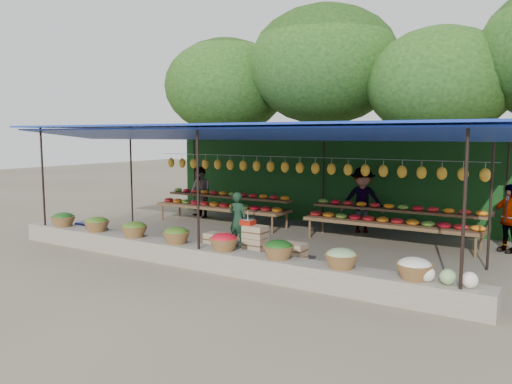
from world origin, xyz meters
The scene contains 16 objects.
ground centered at (0.00, 0.00, 0.00)m, with size 60.00×60.00×0.00m, color brown.
stone_curb centered at (0.00, -2.75, 0.20)m, with size 10.60×0.55×0.40m, color #716E5A.
stall_canopy centered at (0.00, 0.08, 2.67)m, with size 10.80×6.60×2.82m.
produce_baskets centered at (-0.10, -2.75, 0.56)m, with size 8.98×0.58×0.34m.
netting_backdrop centered at (0.00, 3.15, 1.25)m, with size 10.60×0.06×2.50m, color #1B4E1D.
tree_row centered at (0.50, 6.09, 4.70)m, with size 16.51×5.50×7.12m.
fruit_table_left centered at (-2.49, 1.35, 0.61)m, with size 4.21×0.95×0.93m.
fruit_table_right centered at (2.51, 1.35, 0.61)m, with size 4.21×0.95×0.93m.
crate_counter centered at (0.65, -1.91, 0.31)m, with size 2.36×0.35×0.77m.
weighing_scale centered at (0.50, -1.91, 0.84)m, with size 0.28×0.28×0.30m.
vendor_seated centered at (-0.43, -0.90, 0.65)m, with size 0.47×0.31×1.30m, color #16321F.
customer_left centered at (-3.76, 1.91, 0.80)m, with size 0.78×0.61×1.61m, color slate.
customer_mid centered at (1.42, 2.30, 0.87)m, with size 1.13×0.65×1.75m, color slate.
customer_right centered at (4.97, 1.88, 0.77)m, with size 0.90×0.37×1.53m, color slate.
blue_crate_front centered at (-3.87, -2.14, 0.15)m, with size 0.50×0.36×0.30m, color navy.
blue_crate_back centered at (-4.50, -1.84, 0.17)m, with size 0.57×0.41×0.34m, color navy.
Camera 1 is at (6.00, -10.38, 2.62)m, focal length 35.00 mm.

